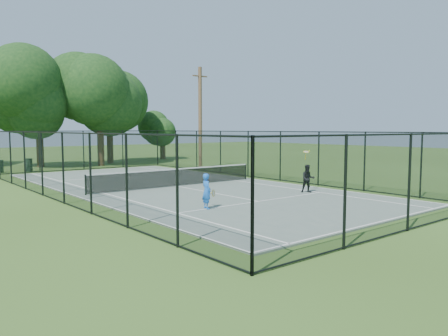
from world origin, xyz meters
TOP-DOWN VIEW (x-y plane):
  - ground at (0.00, 0.00)m, footprint 120.00×120.00m
  - tennis_court at (0.00, 0.00)m, footprint 11.00×24.00m
  - tennis_net at (0.00, 0.00)m, footprint 10.08×0.08m
  - fence at (0.00, 0.00)m, footprint 13.10×26.10m
  - tree_near_left at (-1.83, 17.68)m, footprint 6.37×6.37m
  - tree_near_mid at (2.51, 15.61)m, footprint 6.39×6.39m
  - tree_near_right at (4.38, 17.88)m, footprint 6.02×6.02m
  - tree_far_right at (11.00, 19.60)m, footprint 3.86×3.86m
  - trash_bin_right at (-3.78, 13.91)m, footprint 0.58×0.58m
  - utility_pole at (8.13, 9.00)m, footprint 1.40×0.30m
  - player_blue at (-2.74, -6.37)m, footprint 0.79×0.55m
  - player_black at (3.65, -5.99)m, footprint 0.92×0.89m

SIDE VIEW (x-z plane):
  - ground at x=0.00m, z-range 0.00..0.00m
  - tennis_court at x=0.00m, z-range 0.00..0.06m
  - trash_bin_right at x=-3.78m, z-range 0.01..0.99m
  - tennis_net at x=0.00m, z-range 0.10..1.05m
  - player_black at x=3.65m, z-range -0.27..1.75m
  - player_blue at x=-2.74m, z-range 0.06..1.43m
  - fence at x=0.00m, z-range 0.00..3.00m
  - tree_far_right at x=11.00m, z-range 0.60..5.71m
  - utility_pole at x=8.13m, z-range 0.06..8.12m
  - tree_near_left at x=-1.83m, z-range 0.95..9.26m
  - tree_near_mid at x=2.51m, z-range 0.97..9.32m
  - tree_near_right at x=4.38m, z-range 1.12..9.43m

